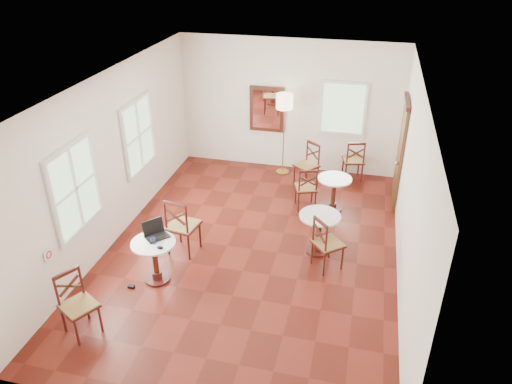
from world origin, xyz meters
TOP-DOWN VIEW (x-y plane):
  - ground at (0.00, 0.00)m, footprint 7.00×7.00m
  - room_shell at (-0.06, 0.27)m, footprint 5.02×7.02m
  - cafe_table_near at (-1.29, -1.19)m, footprint 0.70×0.70m
  - cafe_table_mid at (1.14, 0.20)m, footprint 0.71×0.71m
  - cafe_table_back at (1.25, 1.72)m, footprint 0.68×0.68m
  - chair_near_a at (-1.15, -0.34)m, footprint 0.57×0.57m
  - chair_near_b at (-1.86, -2.48)m, footprint 0.60×0.60m
  - chair_mid_a at (0.70, 1.68)m, footprint 0.53×0.53m
  - chair_mid_b at (1.32, -0.21)m, footprint 0.62×0.62m
  - chair_back_a at (1.55, 3.17)m, footprint 0.54×0.54m
  - chair_back_b at (0.58, 2.69)m, footprint 0.62×0.62m
  - floor_lamp at (-0.04, 3.15)m, footprint 0.37×0.37m
  - laptop at (-1.33, -1.01)m, footprint 0.45×0.45m
  - mouse at (-1.12, -1.32)m, footprint 0.13×0.10m
  - navy_mug at (-1.28, -1.19)m, footprint 0.11×0.07m
  - water_glass at (-1.25, -1.23)m, footprint 0.06×0.06m
  - power_adapter at (-1.62, -1.47)m, footprint 0.10×0.06m

SIDE VIEW (x-z plane):
  - ground at x=0.00m, z-range 0.00..0.00m
  - power_adapter at x=-1.62m, z-range 0.00..0.04m
  - cafe_table_back at x=1.25m, z-range 0.09..0.80m
  - chair_mid_a at x=0.70m, z-range 0.00..0.91m
  - cafe_table_near at x=-1.29m, z-range 0.09..0.83m
  - cafe_table_mid at x=1.14m, z-range 0.09..0.84m
  - chair_mid_b at x=1.32m, z-range 0.00..0.95m
  - chair_near_b at x=-1.86m, z-range 0.00..0.96m
  - chair_back_a at x=1.55m, z-range 0.00..0.96m
  - chair_back_b at x=0.58m, z-range 0.00..0.96m
  - chair_near_a at x=-1.15m, z-range 0.00..1.08m
  - mouse at x=-1.12m, z-range 0.74..0.78m
  - navy_mug at x=-1.28m, z-range 0.74..0.83m
  - water_glass at x=-1.25m, z-range 0.74..0.83m
  - laptop at x=-1.33m, z-range 0.68..0.92m
  - floor_lamp at x=-0.04m, z-range 0.65..2.53m
  - room_shell at x=-0.06m, z-range 0.38..3.39m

